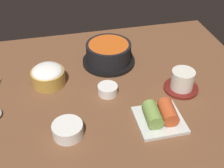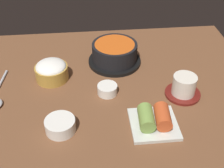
{
  "view_description": "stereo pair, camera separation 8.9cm",
  "coord_description": "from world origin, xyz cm",
  "px_view_note": "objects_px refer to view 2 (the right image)",
  "views": [
    {
      "loc": [
        -13.88,
        -70.81,
        59.95
      ],
      "look_at": [
        2.0,
        -2.0,
        5.0
      ],
      "focal_mm": 47.47,
      "sensor_mm": 36.0,
      "label": 1
    },
    {
      "loc": [
        -5.06,
        -72.27,
        59.95
      ],
      "look_at": [
        2.0,
        -2.0,
        5.0
      ],
      "focal_mm": 47.47,
      "sensor_mm": 36.0,
      "label": 2
    }
  ],
  "objects_px": {
    "stone_pot": "(115,53)",
    "kimchi_plate": "(154,120)",
    "rice_bowl": "(51,70)",
    "tea_cup_with_saucer": "(184,87)",
    "side_bowl_near": "(60,125)",
    "banchan_cup_center": "(107,89)"
  },
  "relations": [
    {
      "from": "kimchi_plate",
      "to": "side_bowl_near",
      "type": "relative_size",
      "value": 1.57
    },
    {
      "from": "tea_cup_with_saucer",
      "to": "kimchi_plate",
      "type": "bearing_deg",
      "value": -134.06
    },
    {
      "from": "stone_pot",
      "to": "rice_bowl",
      "type": "xyz_separation_m",
      "value": [
        -0.21,
        -0.07,
        -0.0
      ]
    },
    {
      "from": "rice_bowl",
      "to": "side_bowl_near",
      "type": "bearing_deg",
      "value": -81.44
    },
    {
      "from": "rice_bowl",
      "to": "kimchi_plate",
      "type": "bearing_deg",
      "value": -40.31
    },
    {
      "from": "banchan_cup_center",
      "to": "kimchi_plate",
      "type": "xyz_separation_m",
      "value": [
        0.11,
        -0.15,
        0.01
      ]
    },
    {
      "from": "stone_pot",
      "to": "side_bowl_near",
      "type": "bearing_deg",
      "value": -119.83
    },
    {
      "from": "kimchi_plate",
      "to": "stone_pot",
      "type": "bearing_deg",
      "value": 102.91
    },
    {
      "from": "tea_cup_with_saucer",
      "to": "rice_bowl",
      "type": "bearing_deg",
      "value": 162.96
    },
    {
      "from": "stone_pot",
      "to": "kimchi_plate",
      "type": "distance_m",
      "value": 0.32
    },
    {
      "from": "stone_pot",
      "to": "tea_cup_with_saucer",
      "type": "relative_size",
      "value": 1.7
    },
    {
      "from": "tea_cup_with_saucer",
      "to": "side_bowl_near",
      "type": "bearing_deg",
      "value": -163.0
    },
    {
      "from": "kimchi_plate",
      "to": "side_bowl_near",
      "type": "distance_m",
      "value": 0.25
    },
    {
      "from": "rice_bowl",
      "to": "stone_pot",
      "type": "bearing_deg",
      "value": 19.37
    },
    {
      "from": "tea_cup_with_saucer",
      "to": "stone_pot",
      "type": "bearing_deg",
      "value": 133.59
    },
    {
      "from": "stone_pot",
      "to": "rice_bowl",
      "type": "distance_m",
      "value": 0.22
    },
    {
      "from": "stone_pot",
      "to": "tea_cup_with_saucer",
      "type": "xyz_separation_m",
      "value": [
        0.19,
        -0.2,
        -0.01
      ]
    },
    {
      "from": "side_bowl_near",
      "to": "rice_bowl",
      "type": "bearing_deg",
      "value": 98.56
    },
    {
      "from": "stone_pot",
      "to": "kimchi_plate",
      "type": "height_order",
      "value": "stone_pot"
    },
    {
      "from": "banchan_cup_center",
      "to": "side_bowl_near",
      "type": "height_order",
      "value": "side_bowl_near"
    },
    {
      "from": "rice_bowl",
      "to": "tea_cup_with_saucer",
      "type": "distance_m",
      "value": 0.42
    },
    {
      "from": "tea_cup_with_saucer",
      "to": "banchan_cup_center",
      "type": "relative_size",
      "value": 1.77
    }
  ]
}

